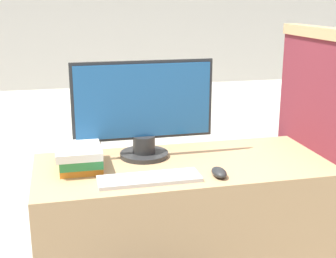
# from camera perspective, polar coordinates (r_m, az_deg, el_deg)

# --- Properties ---
(wall_back) EXTENTS (12.00, 0.06, 2.80)m
(wall_back) POSITION_cam_1_polar(r_m,az_deg,el_deg) (7.83, -9.88, 15.18)
(wall_back) COLOR silver
(wall_back) RESTS_ON ground_plane
(desk) EXTENTS (1.28, 0.56, 0.76)m
(desk) POSITION_cam_1_polar(r_m,az_deg,el_deg) (2.21, 1.77, -13.47)
(desk) COLOR tan
(desk) RESTS_ON ground_plane
(carrel_divider) EXTENTS (0.07, 0.66, 1.33)m
(carrel_divider) POSITION_cam_1_polar(r_m,az_deg,el_deg) (2.37, 17.25, -4.25)
(carrel_divider) COLOR maroon
(carrel_divider) RESTS_ON ground_plane
(monitor) EXTENTS (0.63, 0.22, 0.44)m
(monitor) POSITION_cam_1_polar(r_m,az_deg,el_deg) (2.08, -3.01, 2.36)
(monitor) COLOR #282828
(monitor) RESTS_ON desk
(keyboard) EXTENTS (0.41, 0.13, 0.02)m
(keyboard) POSITION_cam_1_polar(r_m,az_deg,el_deg) (1.86, -2.29, -6.08)
(keyboard) COLOR silver
(keyboard) RESTS_ON desk
(mouse) EXTENTS (0.06, 0.10, 0.04)m
(mouse) POSITION_cam_1_polar(r_m,az_deg,el_deg) (1.91, 6.24, -5.28)
(mouse) COLOR #262626
(mouse) RESTS_ON desk
(book_stack) EXTENTS (0.19, 0.27, 0.10)m
(book_stack) POSITION_cam_1_polar(r_m,az_deg,el_deg) (2.01, -10.75, -3.24)
(book_stack) COLOR orange
(book_stack) RESTS_ON desk
(far_chair) EXTENTS (0.44, 0.44, 0.90)m
(far_chair) POSITION_cam_1_polar(r_m,az_deg,el_deg) (4.02, -6.22, 1.92)
(far_chair) COLOR #4C3323
(far_chair) RESTS_ON ground_plane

